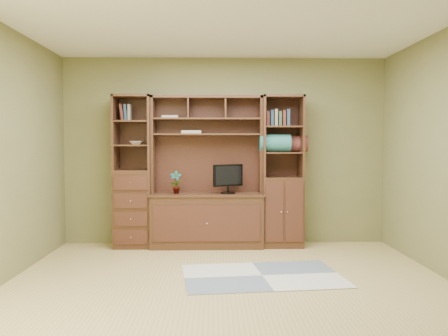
{
  "coord_description": "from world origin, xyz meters",
  "views": [
    {
      "loc": [
        -0.15,
        -4.67,
        1.39
      ],
      "look_at": [
        -0.03,
        1.2,
        1.1
      ],
      "focal_mm": 38.0,
      "sensor_mm": 36.0,
      "label": 1
    }
  ],
  "objects_px": {
    "center_hutch": "(207,172)",
    "monitor": "(228,173)",
    "right_tower": "(282,171)",
    "left_tower": "(133,172)"
  },
  "relations": [
    {
      "from": "center_hutch",
      "to": "left_tower",
      "type": "distance_m",
      "value": 1.0
    },
    {
      "from": "left_tower",
      "to": "monitor",
      "type": "bearing_deg",
      "value": -3.34
    },
    {
      "from": "right_tower",
      "to": "monitor",
      "type": "distance_m",
      "value": 0.75
    },
    {
      "from": "left_tower",
      "to": "monitor",
      "type": "height_order",
      "value": "left_tower"
    },
    {
      "from": "monitor",
      "to": "center_hutch",
      "type": "bearing_deg",
      "value": 145.5
    },
    {
      "from": "right_tower",
      "to": "left_tower",
      "type": "bearing_deg",
      "value": 180.0
    },
    {
      "from": "center_hutch",
      "to": "monitor",
      "type": "height_order",
      "value": "center_hutch"
    },
    {
      "from": "right_tower",
      "to": "center_hutch",
      "type": "bearing_deg",
      "value": -177.77
    },
    {
      "from": "center_hutch",
      "to": "right_tower",
      "type": "height_order",
      "value": "same"
    },
    {
      "from": "center_hutch",
      "to": "right_tower",
      "type": "xyz_separation_m",
      "value": [
        1.02,
        0.04,
        0.0
      ]
    }
  ]
}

